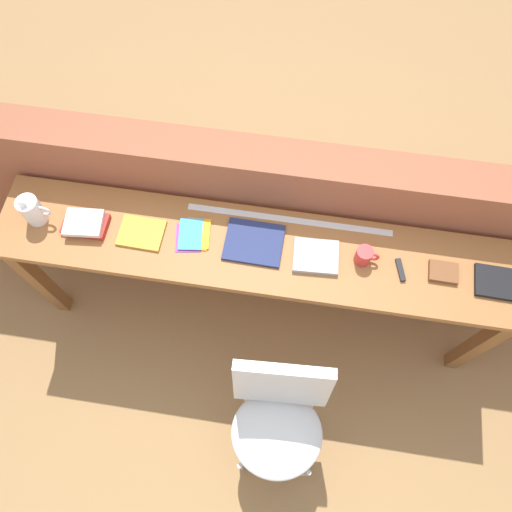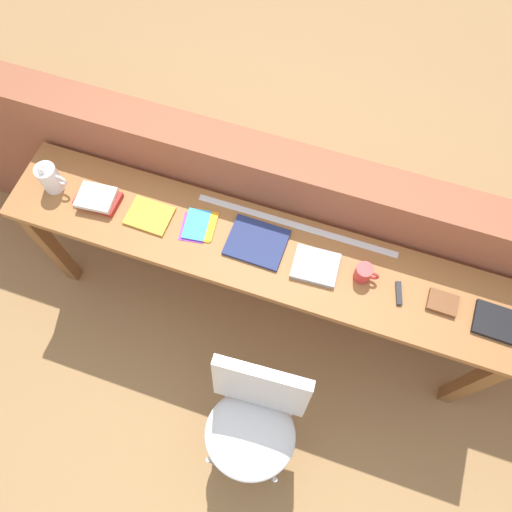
{
  "view_description": "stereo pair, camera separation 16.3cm",
  "coord_description": "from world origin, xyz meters",
  "px_view_note": "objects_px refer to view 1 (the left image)",
  "views": [
    {
      "loc": [
        0.14,
        -0.68,
        2.98
      ],
      "look_at": [
        0.0,
        0.25,
        0.9
      ],
      "focal_mm": 35.0,
      "sensor_mm": 36.0,
      "label": 1
    },
    {
      "loc": [
        0.3,
        -0.64,
        2.98
      ],
      "look_at": [
        0.0,
        0.25,
        0.9
      ],
      "focal_mm": 35.0,
      "sensor_mm": 36.0,
      "label": 2
    }
  ],
  "objects_px": {
    "pitcher_white": "(32,210)",
    "pamphlet_pile_colourful": "(193,235)",
    "magazine_cycling": "(141,233)",
    "leather_journal_brown": "(443,272)",
    "chair_white_moulded": "(279,417)",
    "multitool_folded": "(400,270)",
    "book_open_centre": "(254,242)",
    "book_stack_leftmost": "(85,223)",
    "book_repair_rightmost": "(495,282)",
    "mug": "(364,256)"
  },
  "relations": [
    {
      "from": "book_stack_leftmost",
      "to": "book_repair_rightmost",
      "type": "xyz_separation_m",
      "value": [
        1.9,
        -0.01,
        -0.02
      ]
    },
    {
      "from": "chair_white_moulded",
      "to": "pamphlet_pile_colourful",
      "type": "relative_size",
      "value": 4.58
    },
    {
      "from": "chair_white_moulded",
      "to": "magazine_cycling",
      "type": "height_order",
      "value": "magazine_cycling"
    },
    {
      "from": "book_repair_rightmost",
      "to": "chair_white_moulded",
      "type": "bearing_deg",
      "value": -140.85
    },
    {
      "from": "chair_white_moulded",
      "to": "multitool_folded",
      "type": "height_order",
      "value": "multitool_folded"
    },
    {
      "from": "magazine_cycling",
      "to": "mug",
      "type": "distance_m",
      "value": 1.04
    },
    {
      "from": "multitool_folded",
      "to": "leather_journal_brown",
      "type": "xyz_separation_m",
      "value": [
        0.19,
        0.02,
        0.0
      ]
    },
    {
      "from": "book_repair_rightmost",
      "to": "book_stack_leftmost",
      "type": "bearing_deg",
      "value": -178.69
    },
    {
      "from": "magazine_cycling",
      "to": "book_repair_rightmost",
      "type": "xyz_separation_m",
      "value": [
        1.63,
        -0.01,
        0.0
      ]
    },
    {
      "from": "book_stack_leftmost",
      "to": "book_repair_rightmost",
      "type": "bearing_deg",
      "value": -0.15
    },
    {
      "from": "book_open_centre",
      "to": "book_stack_leftmost",
      "type": "bearing_deg",
      "value": -176.83
    },
    {
      "from": "chair_white_moulded",
      "to": "magazine_cycling",
      "type": "distance_m",
      "value": 1.08
    },
    {
      "from": "pitcher_white",
      "to": "leather_journal_brown",
      "type": "relative_size",
      "value": 1.41
    },
    {
      "from": "book_stack_leftmost",
      "to": "mug",
      "type": "bearing_deg",
      "value": 0.93
    },
    {
      "from": "book_open_centre",
      "to": "pitcher_white",
      "type": "bearing_deg",
      "value": -177.68
    },
    {
      "from": "pamphlet_pile_colourful",
      "to": "mug",
      "type": "distance_m",
      "value": 0.8
    },
    {
      "from": "pitcher_white",
      "to": "book_stack_leftmost",
      "type": "xyz_separation_m",
      "value": [
        0.24,
        -0.01,
        -0.05
      ]
    },
    {
      "from": "pitcher_white",
      "to": "book_open_centre",
      "type": "height_order",
      "value": "pitcher_white"
    },
    {
      "from": "magazine_cycling",
      "to": "multitool_folded",
      "type": "height_order",
      "value": "multitool_folded"
    },
    {
      "from": "chair_white_moulded",
      "to": "pamphlet_pile_colourful",
      "type": "distance_m",
      "value": 0.95
    },
    {
      "from": "magazine_cycling",
      "to": "pamphlet_pile_colourful",
      "type": "relative_size",
      "value": 1.07
    },
    {
      "from": "book_open_centre",
      "to": "multitool_folded",
      "type": "xyz_separation_m",
      "value": [
        0.68,
        -0.04,
        -0.0
      ]
    },
    {
      "from": "pitcher_white",
      "to": "book_repair_rightmost",
      "type": "distance_m",
      "value": 2.14
    },
    {
      "from": "book_stack_leftmost",
      "to": "chair_white_moulded",
      "type": "bearing_deg",
      "value": -33.61
    },
    {
      "from": "book_repair_rightmost",
      "to": "multitool_folded",
      "type": "bearing_deg",
      "value": -178.25
    },
    {
      "from": "magazine_cycling",
      "to": "leather_journal_brown",
      "type": "relative_size",
      "value": 1.6
    },
    {
      "from": "book_stack_leftmost",
      "to": "leather_journal_brown",
      "type": "distance_m",
      "value": 1.67
    },
    {
      "from": "leather_journal_brown",
      "to": "book_repair_rightmost",
      "type": "height_order",
      "value": "leather_journal_brown"
    },
    {
      "from": "mug",
      "to": "book_repair_rightmost",
      "type": "distance_m",
      "value": 0.6
    },
    {
      "from": "magazine_cycling",
      "to": "book_repair_rightmost",
      "type": "height_order",
      "value": "book_repair_rightmost"
    },
    {
      "from": "chair_white_moulded",
      "to": "mug",
      "type": "bearing_deg",
      "value": 68.21
    },
    {
      "from": "leather_journal_brown",
      "to": "mug",
      "type": "bearing_deg",
      "value": 179.03
    },
    {
      "from": "book_open_centre",
      "to": "book_repair_rightmost",
      "type": "bearing_deg",
      "value": -0.78
    },
    {
      "from": "leather_journal_brown",
      "to": "book_stack_leftmost",
      "type": "bearing_deg",
      "value": -178.76
    },
    {
      "from": "chair_white_moulded",
      "to": "book_repair_rightmost",
      "type": "xyz_separation_m",
      "value": [
        0.88,
        0.68,
        0.36
      ]
    },
    {
      "from": "chair_white_moulded",
      "to": "multitool_folded",
      "type": "relative_size",
      "value": 8.1
    },
    {
      "from": "chair_white_moulded",
      "to": "book_stack_leftmost",
      "type": "relative_size",
      "value": 4.27
    },
    {
      "from": "pitcher_white",
      "to": "multitool_folded",
      "type": "distance_m",
      "value": 1.72
    },
    {
      "from": "mug",
      "to": "leather_journal_brown",
      "type": "height_order",
      "value": "mug"
    },
    {
      "from": "mug",
      "to": "book_repair_rightmost",
      "type": "bearing_deg",
      "value": -2.53
    },
    {
      "from": "pitcher_white",
      "to": "pamphlet_pile_colourful",
      "type": "bearing_deg",
      "value": 1.53
    },
    {
      "from": "book_open_centre",
      "to": "magazine_cycling",
      "type": "bearing_deg",
      "value": -175.78
    },
    {
      "from": "book_stack_leftmost",
      "to": "mug",
      "type": "xyz_separation_m",
      "value": [
        1.31,
        0.02,
        0.02
      ]
    },
    {
      "from": "leather_journal_brown",
      "to": "pamphlet_pile_colourful",
      "type": "bearing_deg",
      "value": -179.94
    },
    {
      "from": "pamphlet_pile_colourful",
      "to": "book_stack_leftmost",
      "type": "bearing_deg",
      "value": -177.02
    },
    {
      "from": "pitcher_white",
      "to": "pamphlet_pile_colourful",
      "type": "xyz_separation_m",
      "value": [
        0.75,
        0.02,
        -0.07
      ]
    },
    {
      "from": "book_stack_leftmost",
      "to": "leather_journal_brown",
      "type": "xyz_separation_m",
      "value": [
        1.67,
        0.01,
        -0.01
      ]
    },
    {
      "from": "pitcher_white",
      "to": "multitool_folded",
      "type": "relative_size",
      "value": 1.67
    },
    {
      "from": "magazine_cycling",
      "to": "book_open_centre",
      "type": "distance_m",
      "value": 0.53
    },
    {
      "from": "chair_white_moulded",
      "to": "leather_journal_brown",
      "type": "xyz_separation_m",
      "value": [
        0.65,
        0.69,
        0.37
      ]
    }
  ]
}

